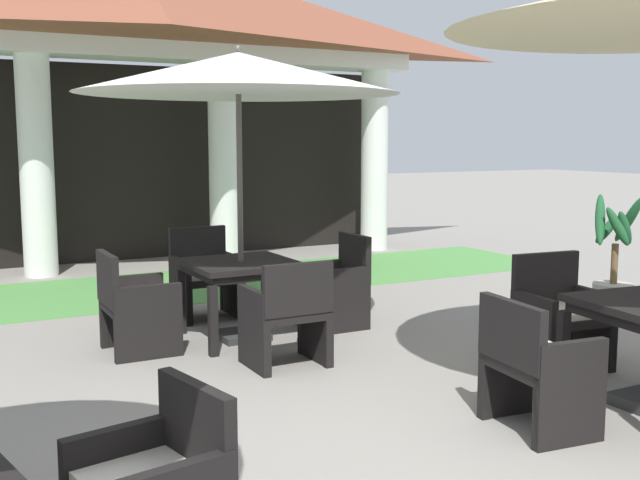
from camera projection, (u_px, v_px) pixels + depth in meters
name	position (u px, v px, depth m)	size (l,w,h in m)	color
ground_plane	(489.00, 464.00, 4.30)	(60.00, 60.00, 0.00)	gray
background_pavilion	(129.00, 26.00, 10.44)	(8.97, 2.49, 4.36)	white
lawn_strip	(172.00, 286.00, 9.44)	(10.77, 2.22, 0.01)	#519347
patio_table_mid_left	(241.00, 272.00, 6.92)	(0.93, 0.93, 0.71)	black
patio_umbrella_mid_left	(238.00, 75.00, 6.69)	(2.82, 2.82, 2.61)	#2D2D2D
patio_chair_mid_left_west	(135.00, 306.00, 6.50)	(0.57, 0.60, 0.87)	black
patio_chair_mid_left_south	(287.00, 315.00, 6.11)	(0.61, 0.53, 0.86)	black
patio_chair_mid_left_north	(205.00, 277.00, 7.80)	(0.62, 0.57, 0.90)	black
patio_chair_mid_left_east	(335.00, 286.00, 7.40)	(0.57, 0.55, 0.89)	black
patio_chair_mid_right_north	(560.00, 316.00, 6.09)	(0.69, 0.59, 0.89)	black
patio_chair_mid_right_west	(535.00, 367.00, 4.76)	(0.56, 0.68, 0.84)	black
potted_palm_right_edge	(613.00, 276.00, 7.87)	(0.52, 0.51, 1.26)	#B2AD9E
terracotta_urn	(333.00, 282.00, 8.90)	(0.32, 0.32, 0.39)	brown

